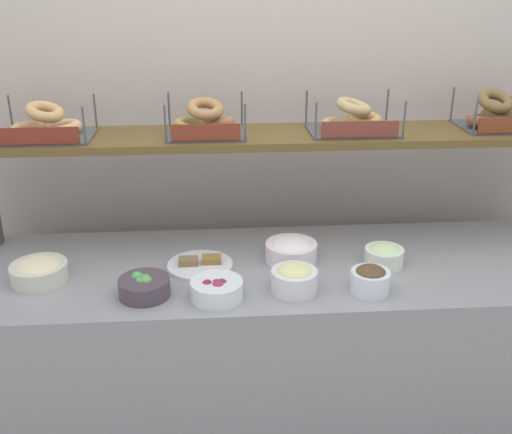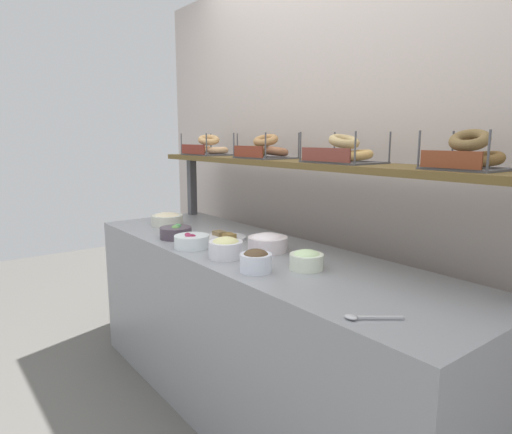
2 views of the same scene
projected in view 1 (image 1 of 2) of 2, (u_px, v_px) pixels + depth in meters
The scene contains 15 objects.
back_wall at pixel (268, 135), 2.61m from camera, with size 3.55×0.06×2.40m, color #BFB0A8.
deli_counter at pixel (280, 360), 2.40m from camera, with size 2.35×0.70×0.85m, color gray.
upper_shelf at pixel (275, 137), 2.32m from camera, with size 2.31×0.32×0.03m, color brown.
bowl_egg_salad at pixel (294, 278), 2.03m from camera, with size 0.16×0.16×0.10m.
bowl_veggie_mix at pixel (144, 286), 2.01m from camera, with size 0.17×0.17×0.08m.
bowl_beet_salad at pixel (217, 289), 1.99m from camera, with size 0.17×0.17×0.08m.
bowl_potato_salad at pixel (39, 270), 2.11m from camera, with size 0.20×0.20×0.08m.
bowl_cream_cheese at pixel (291, 250), 2.25m from camera, with size 0.19×0.19×0.09m.
bowl_chocolate_spread at pixel (370, 279), 2.03m from camera, with size 0.13×0.13×0.09m.
bowl_scallion_spread at pixel (384, 255), 2.22m from camera, with size 0.14×0.14×0.08m.
serving_plate_white at pixel (200, 265), 2.21m from camera, with size 0.24×0.24×0.04m.
bagel_basket_plain at pixel (46, 127), 2.23m from camera, with size 0.33×0.24×0.14m.
bagel_basket_everything at pixel (205, 122), 2.27m from camera, with size 0.30×0.24×0.14m.
bagel_basket_sesame at pixel (353, 121), 2.31m from camera, with size 0.34×0.26×0.14m.
bagel_basket_cinnamon_raisin at pixel (493, 115), 2.37m from camera, with size 0.27×0.25×0.15m.
Camera 1 is at (-0.24, -1.98, 1.87)m, focal length 42.38 mm.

